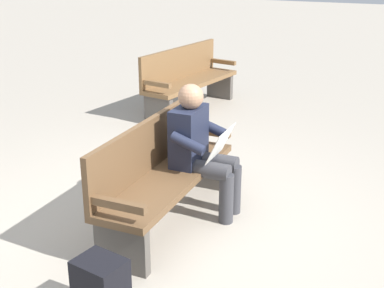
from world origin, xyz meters
name	(u,v)px	position (x,y,z in m)	size (l,w,h in m)	color
ground_plane	(170,222)	(0.00, 0.00, 0.00)	(40.00, 40.00, 0.00)	#A89E8E
bench_near	(162,173)	(0.00, -0.07, 0.46)	(1.81, 0.53, 0.90)	brown
person_seated	(200,147)	(-0.30, 0.17, 0.63)	(0.58, 0.58, 1.18)	#1E2338
backpack	(102,288)	(1.31, 0.12, 0.21)	(0.34, 0.35, 0.42)	black
bench_far	(187,79)	(-3.24, -1.19, 0.46)	(1.86, 0.84, 0.90)	brown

